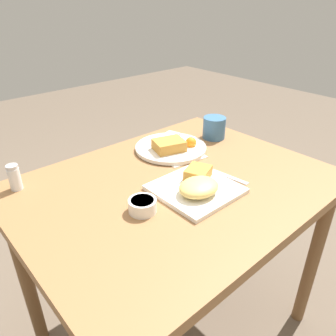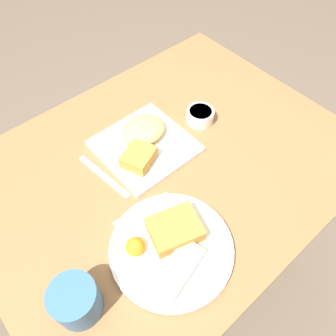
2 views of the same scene
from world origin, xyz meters
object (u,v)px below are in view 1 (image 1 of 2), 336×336
sauce_ramekin (142,205)px  butter_knife (223,175)px  salt_shaker (15,179)px  coffee_mug (214,128)px  plate_oval_far (171,146)px  plate_square_near (197,186)px

sauce_ramekin → butter_knife: sauce_ramekin is taller
salt_shaker → coffee_mug: 0.80m
salt_shaker → coffee_mug: coffee_mug is taller
plate_oval_far → salt_shaker: bearing=168.6°
butter_knife → coffee_mug: (0.22, 0.24, 0.04)m
plate_oval_far → coffee_mug: 0.23m
plate_oval_far → butter_knife: bearing=-89.5°
plate_oval_far → coffee_mug: size_ratio=2.95×
plate_square_near → butter_knife: plate_square_near is taller
plate_square_near → sauce_ramekin: bearing=170.8°
butter_knife → coffee_mug: bearing=-49.4°
coffee_mug → plate_oval_far: bearing=173.1°
plate_square_near → coffee_mug: size_ratio=2.53×
plate_square_near → coffee_mug: (0.37, 0.26, 0.02)m
plate_oval_far → salt_shaker: size_ratio=3.28×
salt_shaker → butter_knife: 0.69m
butter_knife → plate_oval_far: bearing=-6.4°
coffee_mug → salt_shaker: bearing=169.9°
plate_oval_far → coffee_mug: coffee_mug is taller
sauce_ramekin → coffee_mug: (0.56, 0.22, 0.03)m
plate_oval_far → butter_knife: size_ratio=1.48×
sauce_ramekin → plate_oval_far: bearing=36.7°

